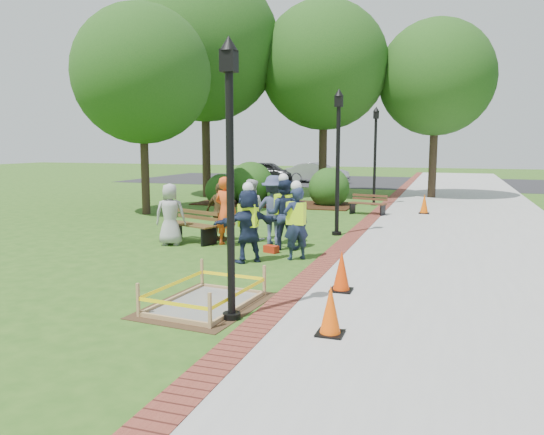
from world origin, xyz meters
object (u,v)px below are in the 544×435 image
(hivis_worker_c, at_px, (283,212))
(wet_concrete_pad, at_px, (206,292))
(bench_near, at_px, (191,232))
(lamp_near, at_px, (230,159))
(hivis_worker_b, at_px, (296,221))
(cone_front, at_px, (330,311))
(hivis_worker_a, at_px, (248,223))

(hivis_worker_c, bearing_deg, wet_concrete_pad, -87.74)
(wet_concrete_pad, xyz_separation_m, bench_near, (-2.87, 5.08, 0.04))
(lamp_near, distance_m, hivis_worker_b, 4.67)
(wet_concrete_pad, bearing_deg, bench_near, 119.48)
(cone_front, distance_m, lamp_near, 2.67)
(hivis_worker_a, xyz_separation_m, hivis_worker_c, (0.30, 1.70, 0.05))
(wet_concrete_pad, distance_m, cone_front, 2.41)
(wet_concrete_pad, height_order, hivis_worker_a, hivis_worker_a)
(lamp_near, distance_m, hivis_worker_c, 5.77)
(wet_concrete_pad, relative_size, hivis_worker_c, 1.26)
(lamp_near, distance_m, hivis_worker_a, 4.27)
(bench_near, distance_m, hivis_worker_c, 2.76)
(cone_front, relative_size, lamp_near, 0.17)
(hivis_worker_b, distance_m, hivis_worker_c, 1.27)
(bench_near, height_order, lamp_near, lamp_near)
(cone_front, height_order, lamp_near, lamp_near)
(cone_front, xyz_separation_m, lamp_near, (-1.61, 0.22, 2.12))
(hivis_worker_a, height_order, hivis_worker_b, hivis_worker_b)
(hivis_worker_c, bearing_deg, lamp_near, -80.89)
(cone_front, bearing_deg, wet_concrete_pad, 162.63)
(cone_front, height_order, hivis_worker_a, hivis_worker_a)
(lamp_near, bearing_deg, hivis_worker_a, 107.34)
(hivis_worker_a, bearing_deg, wet_concrete_pad, -81.37)
(lamp_near, relative_size, hivis_worker_a, 2.31)
(cone_front, distance_m, hivis_worker_b, 5.01)
(wet_concrete_pad, relative_size, hivis_worker_b, 1.32)
(hivis_worker_c, bearing_deg, cone_front, -66.47)
(hivis_worker_b, bearing_deg, hivis_worker_c, 120.92)
(hivis_worker_a, xyz_separation_m, hivis_worker_b, (0.96, 0.61, 0.01))
(hivis_worker_b, height_order, hivis_worker_c, hivis_worker_c)
(hivis_worker_a, relative_size, hivis_worker_c, 0.95)
(lamp_near, relative_size, hivis_worker_b, 2.29)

